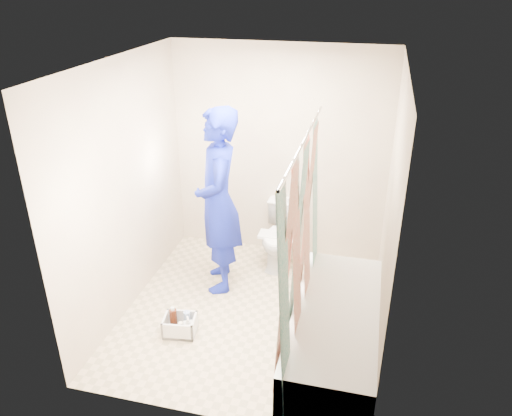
% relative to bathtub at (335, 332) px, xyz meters
% --- Properties ---
extents(floor, '(2.60, 2.60, 0.00)m').
position_rel_bathtub_xyz_m(floor, '(-0.85, 0.43, -0.27)').
color(floor, tan).
rests_on(floor, ground).
extents(ceiling, '(2.40, 2.60, 0.02)m').
position_rel_bathtub_xyz_m(ceiling, '(-0.85, 0.43, 2.13)').
color(ceiling, silver).
rests_on(ceiling, wall_back).
extents(wall_back, '(2.40, 0.02, 2.40)m').
position_rel_bathtub_xyz_m(wall_back, '(-0.85, 1.73, 0.93)').
color(wall_back, '#C5B698').
rests_on(wall_back, ground).
extents(wall_front, '(2.40, 0.02, 2.40)m').
position_rel_bathtub_xyz_m(wall_front, '(-0.85, -0.88, 0.93)').
color(wall_front, '#C5B698').
rests_on(wall_front, ground).
extents(wall_left, '(0.02, 2.60, 2.40)m').
position_rel_bathtub_xyz_m(wall_left, '(-2.05, 0.43, 0.93)').
color(wall_left, '#C5B698').
rests_on(wall_left, ground).
extents(wall_right, '(0.02, 2.60, 2.40)m').
position_rel_bathtub_xyz_m(wall_right, '(0.35, 0.43, 0.93)').
color(wall_right, '#C5B698').
rests_on(wall_right, ground).
extents(bathtub, '(0.70, 1.75, 0.50)m').
position_rel_bathtub_xyz_m(bathtub, '(0.00, 0.00, 0.00)').
color(bathtub, white).
rests_on(bathtub, ground).
extents(curtain_rod, '(0.02, 1.90, 0.02)m').
position_rel_bathtub_xyz_m(curtain_rod, '(-0.33, 0.00, 1.68)').
color(curtain_rod, silver).
rests_on(curtain_rod, wall_back).
extents(shower_curtain, '(0.06, 1.75, 1.80)m').
position_rel_bathtub_xyz_m(shower_curtain, '(-0.33, 0.00, 0.75)').
color(shower_curtain, white).
rests_on(shower_curtain, curtain_rod).
extents(toilet, '(0.39, 0.68, 0.69)m').
position_rel_bathtub_xyz_m(toilet, '(-0.76, 1.41, 0.08)').
color(toilet, white).
rests_on(toilet, ground).
extents(tank_lid, '(0.42, 0.18, 0.03)m').
position_rel_bathtub_xyz_m(tank_lid, '(-0.76, 1.30, 0.14)').
color(tank_lid, white).
rests_on(tank_lid, toilet).
extents(tank_internals, '(0.17, 0.06, 0.23)m').
position_rel_bathtub_xyz_m(tank_internals, '(-0.80, 1.60, 0.41)').
color(tank_internals, black).
rests_on(tank_internals, toilet).
extents(plumber, '(0.67, 0.81, 1.92)m').
position_rel_bathtub_xyz_m(plumber, '(-1.29, 0.85, 0.69)').
color(plumber, '#0F319F').
rests_on(plumber, ground).
extents(cleaning_caddy, '(0.32, 0.27, 0.23)m').
position_rel_bathtub_xyz_m(cleaning_caddy, '(-1.40, -0.03, -0.19)').
color(cleaning_caddy, silver).
rests_on(cleaning_caddy, ground).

